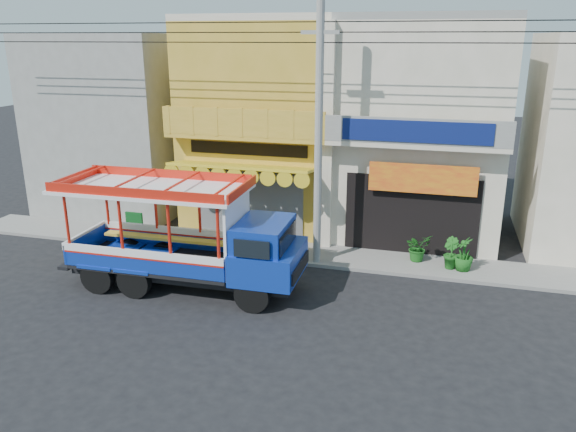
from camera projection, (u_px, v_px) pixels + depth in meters
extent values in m
plane|color=black|center=(326.00, 311.00, 16.03)|extent=(90.00, 90.00, 0.00)
cube|color=slate|center=(349.00, 258.00, 19.69)|extent=(30.00, 2.00, 0.12)
cube|color=gold|center=(272.00, 125.00, 23.17)|extent=(6.00, 6.00, 8.00)
cube|color=#595B5E|center=(249.00, 205.00, 21.18)|extent=(4.20, 0.10, 2.60)
cube|color=gold|center=(242.00, 167.00, 20.01)|extent=(5.20, 1.50, 0.31)
cube|color=gold|center=(245.00, 137.00, 20.07)|extent=(6.00, 0.70, 0.18)
cube|color=gold|center=(241.00, 123.00, 19.63)|extent=(6.00, 0.12, 0.95)
cube|color=black|center=(248.00, 149.00, 20.52)|extent=(4.50, 0.04, 0.45)
cube|color=beige|center=(271.00, 19.00, 21.91)|extent=(6.00, 6.00, 0.24)
cube|color=beige|center=(420.00, 131.00, 21.66)|extent=(6.00, 6.00, 8.00)
cube|color=black|center=(411.00, 215.00, 19.65)|extent=(4.60, 0.12, 2.80)
cube|color=orange|center=(422.00, 179.00, 18.89)|extent=(3.60, 0.05, 1.00)
cube|color=beige|center=(416.00, 145.00, 18.56)|extent=(6.00, 0.70, 0.18)
cube|color=gray|center=(416.00, 131.00, 18.14)|extent=(6.00, 0.12, 0.85)
cube|color=navy|center=(416.00, 132.00, 18.07)|extent=(4.80, 0.06, 0.70)
cube|color=gray|center=(428.00, 18.00, 20.40)|extent=(6.00, 6.00, 0.24)
cube|color=beige|center=(328.00, 141.00, 19.52)|extent=(0.35, 0.30, 8.00)
cube|color=gray|center=(122.00, 123.00, 24.99)|extent=(6.00, 6.00, 7.60)
cylinder|color=gray|center=(319.00, 134.00, 17.94)|extent=(0.26, 0.26, 9.00)
cube|color=gray|center=(320.00, 32.00, 17.00)|extent=(1.20, 0.12, 0.12)
cylinder|color=black|center=(353.00, 43.00, 16.84)|extent=(28.00, 0.04, 0.04)
cylinder|color=black|center=(353.00, 32.00, 16.75)|extent=(28.00, 0.04, 0.04)
cylinder|color=black|center=(353.00, 21.00, 16.65)|extent=(28.00, 0.04, 0.04)
cylinder|color=black|center=(252.00, 295.00, 15.84)|extent=(1.03, 0.30, 1.03)
cylinder|color=black|center=(272.00, 269.00, 17.64)|extent=(1.03, 0.30, 1.03)
cylinder|color=black|center=(134.00, 281.00, 16.73)|extent=(1.03, 0.30, 1.03)
cylinder|color=black|center=(164.00, 257.00, 18.53)|extent=(1.03, 0.30, 1.03)
cylinder|color=black|center=(98.00, 277.00, 17.02)|extent=(1.03, 0.30, 1.03)
cylinder|color=black|center=(131.00, 254.00, 18.82)|extent=(1.03, 0.30, 1.03)
cube|color=black|center=(186.00, 270.00, 17.30)|extent=(6.93, 1.78, 0.29)
cube|color=#1035B0|center=(269.00, 261.00, 16.48)|extent=(1.88, 2.28, 0.93)
cube|color=#1035B0|center=(263.00, 234.00, 16.27)|extent=(1.46, 2.10, 0.77)
cube|color=black|center=(287.00, 238.00, 16.11)|extent=(0.08, 1.81, 0.57)
cube|color=black|center=(161.00, 261.00, 17.44)|extent=(5.12, 2.32, 0.12)
cube|color=#1035B0|center=(142.00, 263.00, 16.33)|extent=(5.09, 0.14, 0.62)
cube|color=white|center=(142.00, 254.00, 16.24)|extent=(5.09, 0.15, 0.23)
cube|color=#1035B0|center=(175.00, 238.00, 18.33)|extent=(5.09, 0.14, 0.62)
cube|color=white|center=(175.00, 230.00, 18.25)|extent=(5.09, 0.15, 0.23)
cylinder|color=red|center=(67.00, 220.00, 16.57)|extent=(0.09, 0.09, 1.64)
cylinder|color=red|center=(106.00, 200.00, 18.55)|extent=(0.09, 0.09, 1.64)
cube|color=white|center=(237.00, 233.00, 16.47)|extent=(0.11, 2.08, 2.31)
cube|color=white|center=(152.00, 189.00, 16.76)|extent=(5.74, 2.59, 0.10)
cube|color=red|center=(152.00, 183.00, 16.70)|extent=(5.53, 2.48, 0.27)
cube|color=black|center=(136.00, 238.00, 21.34)|extent=(0.59, 0.34, 0.11)
cube|color=#0D4A18|center=(135.00, 224.00, 21.18)|extent=(0.69, 0.10, 0.96)
imported|color=#1B5C1A|center=(418.00, 247.00, 19.19)|extent=(1.13, 1.12, 0.95)
imported|color=#1B5C1A|center=(450.00, 253.00, 18.57)|extent=(0.65, 0.71, 1.04)
imported|color=#1B5C1A|center=(464.00, 254.00, 18.36)|extent=(0.64, 0.64, 1.13)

